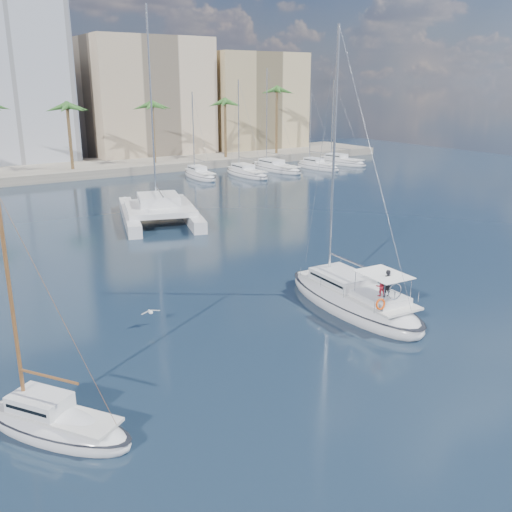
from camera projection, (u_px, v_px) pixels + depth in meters
ground at (271, 322)px, 31.91m from camera, size 160.00×160.00×0.00m
quay at (28, 173)px, 80.71m from camera, size 120.00×14.00×1.20m
building_beige at (146, 100)px, 96.62m from camera, size 20.00×14.00×20.00m
building_tan_right at (251, 104)px, 105.70m from camera, size 18.00×12.00×18.00m
palm_centre at (27, 103)px, 74.67m from camera, size 3.60×3.60×12.30m
palm_right at (246, 99)px, 92.34m from camera, size 3.60×3.60×12.30m
main_sloop at (353, 299)px, 33.85m from camera, size 4.22×11.49×16.79m
small_sloop at (54, 424)px, 21.77m from camera, size 5.62×6.88×9.84m
catamaran at (159, 208)px, 55.22m from camera, size 10.54×15.11×19.78m
seagull at (150, 312)px, 31.15m from camera, size 1.09×0.47×0.20m
moored_yacht_a at (200, 178)px, 80.04m from camera, size 3.37×9.52×11.90m
moored_yacht_b at (247, 176)px, 81.81m from camera, size 3.32×10.83×13.72m
moored_yacht_c at (276, 170)px, 86.80m from camera, size 3.98×12.33×15.54m
moored_yacht_d at (317, 169)px, 88.57m from camera, size 3.52×9.55×11.90m
moored_yacht_e at (341, 164)px, 93.55m from camera, size 4.61×11.11×13.72m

